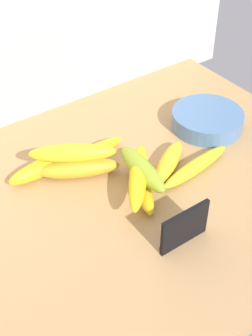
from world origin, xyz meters
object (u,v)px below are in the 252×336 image
Objects in this scene: banana_4 at (43,167)px; banana_6 at (73,153)px; banana_8 at (142,169)px; banana_7 at (138,177)px; banana_3 at (141,186)px; banana_0 at (169,162)px; chalkboard_sign at (184,228)px; banana_2 at (196,166)px; banana_1 at (91,153)px; banana_5 at (78,168)px; fruit_bowl at (207,120)px.

banana_6 reaches higher than banana_4.
banana_7 is at bearing -146.37° from banana_8.
banana_0 is at bearing 14.23° from banana_3.
chalkboard_sign reaches higher than banana_2.
chalkboard_sign is 0.70× the size of banana_0.
banana_4 reaches higher than banana_3.
chalkboard_sign is 0.58× the size of banana_6.
banana_0 is 28.07cm from banana_4.
banana_8 is (9.44, -12.31, -0.77)cm from banana_6.
banana_1 is 6.57cm from banana_5.
banana_1 is at bearing 102.17° from banana_8.
chalkboard_sign reaches higher than banana_0.
banana_0 is 0.89× the size of banana_3.
banana_2 is (15.84, 14.09, -2.22)cm from chalkboard_sign.
banana_2 is at bearing -5.07° from banana_7.
fruit_bowl reaches higher than banana_4.
banana_5 reaches higher than banana_2.
banana_1 is at bearing 168.56° from fruit_bowl.
chalkboard_sign is 0.53× the size of banana_2.
banana_1 is 1.02× the size of banana_3.
chalkboard_sign is at bearing -138.33° from banana_2.
banana_2 is 1.16× the size of banana_3.
chalkboard_sign is 21.31cm from banana_2.
banana_3 is 3.99cm from banana_8.
chalkboard_sign is at bearing -139.45° from fruit_bowl.
fruit_bowl is 1.00× the size of banana_3.
banana_5 is at bearing -39.91° from banana_4.
banana_1 is (-12.33, 13.35, -0.37)cm from banana_0.
banana_4 is (-23.85, 14.80, 0.02)cm from banana_0.
banana_5 is 14.91cm from banana_8.
banana_3 is (-28.04, -9.58, -0.36)cm from fruit_bowl.
banana_5 is at bearing 102.33° from chalkboard_sign.
chalkboard_sign is at bearing -92.64° from banana_7.
fruit_bowl is 0.97× the size of banana_5.
banana_5 is (-5.45, -3.63, 0.59)cm from banana_1.
banana_7 is at bearing -160.76° from fruit_bowl.
banana_2 is 34.03cm from banana_4.
banana_8 is at bearing 169.05° from banana_2.
banana_0 and banana_4 have the same top height.
banana_7 is at bearing 87.36° from chalkboard_sign.
banana_2 is (-14.14, -11.56, -0.49)cm from fruit_bowl.
banana_2 is at bearing -34.40° from banana_4.
fruit_bowl is 0.94× the size of banana_6.
banana_0 is 20.26cm from banana_5.
banana_5 is at bearing 147.26° from banana_2.
banana_7 is 2.23cm from banana_8.
banana_2 is at bearing -47.02° from banana_1.
chalkboard_sign is 0.62× the size of banana_3.
banana_1 is at bearing 25.14° from banana_6.
banana_3 is at bearing 171.92° from banana_2.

